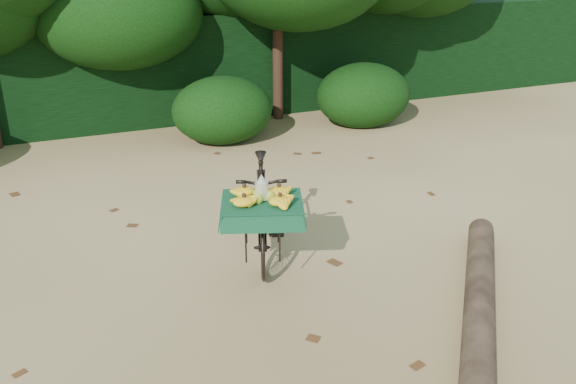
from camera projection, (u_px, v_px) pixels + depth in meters
name	position (u px, v px, depth m)	size (l,w,h in m)	color
ground	(208.00, 296.00, 5.44)	(80.00, 80.00, 0.00)	tan
vendor_bicycle	(262.00, 208.00, 5.98)	(1.14, 1.81, 1.00)	black
fallen_log	(479.00, 321.00, 4.86)	(0.25, 0.25, 3.49)	brown
hedge_backdrop	(103.00, 69.00, 10.45)	(26.00, 1.80, 1.80)	black
tree_row	(57.00, 8.00, 9.12)	(14.50, 2.00, 4.00)	black
bush_clumps	(159.00, 120.00, 9.10)	(8.80, 1.70, 0.90)	black
leaf_litter	(189.00, 263.00, 5.99)	(7.00, 7.30, 0.01)	#553016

